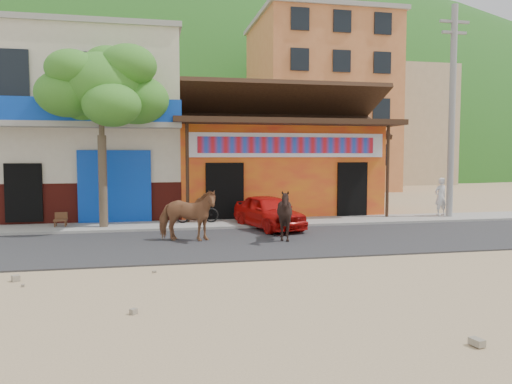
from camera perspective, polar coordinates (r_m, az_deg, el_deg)
ground at (r=11.86m, az=3.22°, el=-7.81°), size 120.00×120.00×0.00m
road at (r=14.24m, az=0.60°, el=-5.69°), size 60.00×5.00×0.04m
sidewalk at (r=17.63m, az=-1.84°, el=-3.64°), size 60.00×2.00×0.12m
dance_club at (r=21.80m, az=1.51°, el=2.45°), size 8.00×6.00×3.60m
cafe_building at (r=21.37m, az=-18.59°, el=6.76°), size 7.00×6.00×7.00m
apartment_front at (r=37.36m, az=7.12°, el=9.60°), size 9.00×9.00×12.00m
apartment_rear at (r=46.32m, az=15.34°, el=7.19°), size 8.00×8.00×10.00m
hillside at (r=81.81m, az=-9.77°, el=10.84°), size 100.00×40.00×24.00m
tree at (r=17.09m, az=-17.21°, el=6.21°), size 3.00×3.00×6.00m
utility_pole at (r=20.60m, az=21.49°, el=8.52°), size 0.24×0.24×8.00m
cow_tan at (r=14.25m, az=-7.89°, el=-2.66°), size 1.90×1.28×1.47m
cow_dark at (r=14.27m, az=3.33°, el=-2.61°), size 1.77×1.73×1.47m
red_car at (r=16.54m, az=1.45°, el=-2.26°), size 2.12×3.54×1.13m
scooter at (r=17.52m, az=-6.77°, el=-2.22°), size 1.53×0.61×0.79m
pedestrian at (r=20.74m, az=20.34°, el=-0.50°), size 0.60×0.45×1.48m
cafe_chair_left at (r=17.69m, az=-21.45°, el=-2.31°), size 0.41×0.41×0.86m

